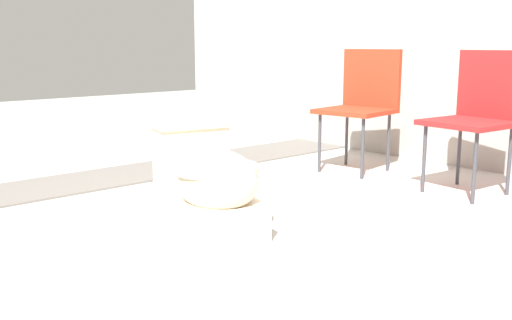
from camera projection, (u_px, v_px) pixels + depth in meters
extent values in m
plane|color=#A8A59E|center=(177.00, 224.00, 2.95)|extent=(14.00, 14.00, 0.00)
cube|color=#605B56|center=(142.00, 172.00, 4.11)|extent=(0.56, 8.00, 0.01)
cube|color=beige|center=(209.00, 212.00, 2.84)|extent=(0.66, 0.47, 0.17)
ellipsoid|color=beige|center=(217.00, 181.00, 2.72)|extent=(0.51, 0.45, 0.28)
cylinder|color=beige|center=(217.00, 168.00, 2.71)|extent=(0.47, 0.47, 0.03)
cube|color=beige|center=(191.00, 157.00, 2.97)|extent=(0.25, 0.37, 0.30)
cube|color=beige|center=(190.00, 123.00, 2.94)|extent=(0.28, 0.40, 0.04)
cylinder|color=silver|center=(205.00, 117.00, 2.97)|extent=(0.02, 0.02, 0.01)
cube|color=red|center=(355.00, 111.00, 4.08)|extent=(0.49, 0.49, 0.03)
cube|color=red|center=(372.00, 78.00, 4.19)|extent=(0.44, 0.09, 0.40)
cylinder|color=#38383D|center=(363.00, 149.00, 3.89)|extent=(0.02, 0.02, 0.40)
cylinder|color=#38383D|center=(320.00, 143.00, 4.10)|extent=(0.02, 0.02, 0.40)
cylinder|color=#38383D|center=(388.00, 142.00, 4.14)|extent=(0.02, 0.02, 0.40)
cylinder|color=#38383D|center=(347.00, 137.00, 4.36)|extent=(0.02, 0.02, 0.40)
cube|color=red|center=(469.00, 123.00, 3.46)|extent=(0.48, 0.48, 0.03)
cube|color=red|center=(492.00, 84.00, 3.54)|extent=(0.44, 0.08, 0.40)
cylinder|color=#38383D|center=(475.00, 168.00, 3.27)|extent=(0.02, 0.02, 0.40)
cylinder|color=#38383D|center=(424.00, 159.00, 3.54)|extent=(0.02, 0.02, 0.40)
cylinder|color=#38383D|center=(509.00, 161.00, 3.47)|extent=(0.02, 0.02, 0.40)
cylinder|color=#38383D|center=(459.00, 153.00, 3.74)|extent=(0.02, 0.02, 0.40)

